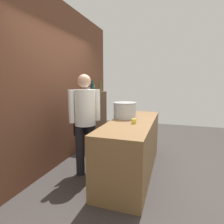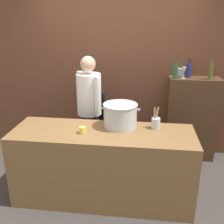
{
  "view_description": "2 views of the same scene",
  "coord_description": "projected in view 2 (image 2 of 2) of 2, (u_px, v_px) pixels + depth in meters",
  "views": [
    {
      "loc": [
        -2.97,
        -0.62,
        1.53
      ],
      "look_at": [
        0.07,
        0.38,
        1.02
      ],
      "focal_mm": 29.52,
      "sensor_mm": 36.0,
      "label": 1
    },
    {
      "loc": [
        0.45,
        -2.71,
        2.14
      ],
      "look_at": [
        0.06,
        0.42,
        0.99
      ],
      "focal_mm": 41.67,
      "sensor_mm": 36.0,
      "label": 2
    }
  ],
  "objects": [
    {
      "name": "brick_back_panel",
      "position": [
        116.0,
        61.0,
        4.11
      ],
      "size": [
        4.4,
        0.1,
        3.0
      ],
      "primitive_type": "cube",
      "color": "brown",
      "rests_on": "ground_plane"
    },
    {
      "name": "bar_cabinet",
      "position": [
        191.0,
        119.0,
        4.06
      ],
      "size": [
        0.76,
        0.32,
        1.3
      ],
      "primitive_type": "cube",
      "color": "#472D1C",
      "rests_on": "ground_plane"
    },
    {
      "name": "ground_plane",
      "position": [
        103.0,
        196.0,
        3.31
      ],
      "size": [
        8.0,
        8.0,
        0.0
      ],
      "primitive_type": "plane",
      "color": "#383330"
    },
    {
      "name": "prep_counter",
      "position": [
        103.0,
        165.0,
        3.16
      ],
      "size": [
        2.13,
        0.7,
        0.9
      ],
      "primitive_type": "cube",
      "color": "brown",
      "rests_on": "ground_plane"
    },
    {
      "name": "wine_glass_short",
      "position": [
        184.0,
        71.0,
        3.78
      ],
      "size": [
        0.07,
        0.07,
        0.17
      ],
      "color": "silver",
      "rests_on": "bar_cabinet"
    },
    {
      "name": "spice_tin_silver",
      "position": [
        181.0,
        72.0,
        3.93
      ],
      "size": [
        0.07,
        0.07,
        0.12
      ],
      "primitive_type": "cube",
      "color": "#B2B2B7",
      "rests_on": "bar_cabinet"
    },
    {
      "name": "wine_bottle_cobalt",
      "position": [
        189.0,
        70.0,
        3.84
      ],
      "size": [
        0.07,
        0.07,
        0.27
      ],
      "color": "navy",
      "rests_on": "bar_cabinet"
    },
    {
      "name": "utensil_crock",
      "position": [
        156.0,
        123.0,
        3.07
      ],
      "size": [
        0.1,
        0.1,
        0.26
      ],
      "color": "#B7BABF",
      "rests_on": "prep_counter"
    },
    {
      "name": "stockpot_large",
      "position": [
        120.0,
        115.0,
        3.1
      ],
      "size": [
        0.47,
        0.41,
        0.28
      ],
      "color": "#B7BABF",
      "rests_on": "prep_counter"
    },
    {
      "name": "chef",
      "position": [
        90.0,
        105.0,
        3.69
      ],
      "size": [
        0.44,
        0.44,
        1.66
      ],
      "rotation": [
        0.0,
        0.0,
        2.35
      ],
      "color": "black",
      "rests_on": "ground_plane"
    },
    {
      "name": "wine_bottle_olive",
      "position": [
        211.0,
        71.0,
        3.72
      ],
      "size": [
        0.06,
        0.06,
        0.32
      ],
      "color": "#475123",
      "rests_on": "bar_cabinet"
    },
    {
      "name": "wine_bottle_green",
      "position": [
        175.0,
        71.0,
        3.76
      ],
      "size": [
        0.06,
        0.06,
        0.29
      ],
      "color": "#1E592D",
      "rests_on": "bar_cabinet"
    },
    {
      "name": "butter_jar",
      "position": [
        82.0,
        130.0,
        2.95
      ],
      "size": [
        0.08,
        0.08,
        0.07
      ],
      "primitive_type": "cylinder",
      "color": "yellow",
      "rests_on": "prep_counter"
    }
  ]
}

